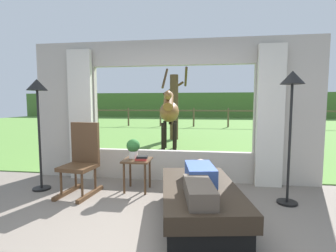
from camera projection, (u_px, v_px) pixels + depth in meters
name	position (u px, v px, depth m)	size (l,w,h in m)	color
ground_plane	(142.00, 249.00, 2.47)	(12.00, 12.00, 0.00)	#70665B
back_wall_with_window	(172.00, 113.00, 4.59)	(5.20, 0.12, 2.55)	#ADA599
curtain_panel_left	(81.00, 115.00, 4.69)	(0.44, 0.10, 2.40)	beige
curtain_panel_right	(270.00, 117.00, 4.22)	(0.44, 0.10, 2.40)	beige
outdoor_pasture_lawn	(194.00, 126.00, 15.45)	(36.00, 21.68, 0.02)	#568438
distant_hill_ridge	(198.00, 105.00, 25.04)	(36.00, 2.00, 2.40)	#486C2F
recliner_sofa	(200.00, 202.00, 3.10)	(1.16, 1.82, 0.42)	black
reclining_person	(200.00, 179.00, 3.02)	(0.43, 1.44, 0.22)	#334C8C
rocking_chair	(82.00, 159.00, 3.97)	(0.54, 0.73, 1.12)	#4C331E
side_table	(137.00, 165.00, 4.09)	(0.44, 0.44, 0.52)	#4C331E
potted_plant	(133.00, 147.00, 4.13)	(0.22, 0.22, 0.32)	silver
book_stack	(142.00, 158.00, 4.00)	(0.20, 0.14, 0.07)	#B22D28
floor_lamp_left	(38.00, 101.00, 4.04)	(0.32, 0.32, 1.81)	black
floor_lamp_right	(292.00, 97.00, 3.44)	(0.32, 0.32, 1.87)	black
horse	(169.00, 112.00, 7.32)	(0.68, 1.82, 1.73)	brown
pasture_tree	(174.00, 105.00, 9.65)	(1.04, 1.19, 2.76)	#4C3823
pasture_fence_line	(194.00, 114.00, 14.85)	(16.10, 0.10, 1.10)	brown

